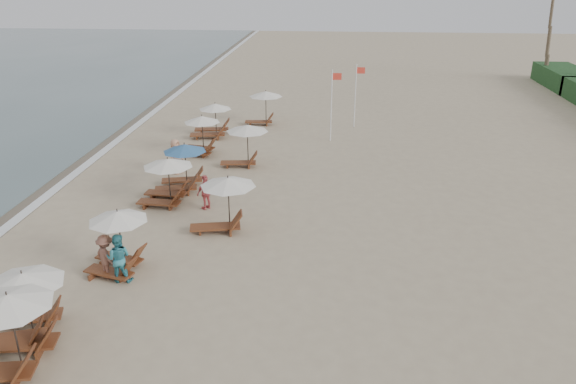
# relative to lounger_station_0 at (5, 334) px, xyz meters

# --- Properties ---
(ground) EXTENTS (160.00, 160.00, 0.00)m
(ground) POSITION_rel_lounger_station_0_xyz_m (6.31, 2.63, -1.04)
(ground) COLOR tan
(ground) RESTS_ON ground
(wet_sand_band) EXTENTS (3.20, 140.00, 0.01)m
(wet_sand_band) POSITION_rel_lounger_station_0_xyz_m (-6.19, 12.63, -1.03)
(wet_sand_band) COLOR #6B5E4C
(wet_sand_band) RESTS_ON ground
(foam_line) EXTENTS (0.50, 140.00, 0.02)m
(foam_line) POSITION_rel_lounger_station_0_xyz_m (-4.89, 12.63, -1.03)
(foam_line) COLOR white
(foam_line) RESTS_ON ground
(lounger_station_0) EXTENTS (2.77, 2.37, 2.26)m
(lounger_station_0) POSITION_rel_lounger_station_0_xyz_m (0.00, 0.00, 0.00)
(lounger_station_0) COLOR brown
(lounger_station_0) RESTS_ON ground
(lounger_station_1) EXTENTS (2.55, 2.27, 2.07)m
(lounger_station_1) POSITION_rel_lounger_station_0_xyz_m (-0.30, 1.35, 0.06)
(lounger_station_1) COLOR brown
(lounger_station_1) RESTS_ON ground
(lounger_station_2) EXTENTS (2.33, 2.06, 2.31)m
(lounger_station_2) POSITION_rel_lounger_station_0_xyz_m (1.02, 5.13, 0.14)
(lounger_station_2) COLOR brown
(lounger_station_2) RESTS_ON ground
(lounger_station_3) EXTENTS (2.53, 2.21, 2.11)m
(lounger_station_3) POSITION_rel_lounger_station_0_xyz_m (0.91, 11.20, 0.03)
(lounger_station_3) COLOR brown
(lounger_station_3) RESTS_ON ground
(lounger_station_4) EXTENTS (2.51, 2.24, 2.25)m
(lounger_station_4) POSITION_rel_lounger_station_0_xyz_m (1.18, 12.92, 0.00)
(lounger_station_4) COLOR brown
(lounger_station_4) RESTS_ON ground
(lounger_station_5) EXTENTS (2.34, 2.03, 2.21)m
(lounger_station_5) POSITION_rel_lounger_station_0_xyz_m (0.80, 18.30, 0.09)
(lounger_station_5) COLOR brown
(lounger_station_5) RESTS_ON ground
(lounger_station_6) EXTENTS (2.63, 2.28, 2.09)m
(lounger_station_6) POSITION_rel_lounger_station_0_xyz_m (0.68, 21.86, -0.12)
(lounger_station_6) COLOR brown
(lounger_station_6) RESTS_ON ground
(inland_station_0) EXTENTS (2.75, 2.24, 2.22)m
(inland_station_0) POSITION_rel_lounger_station_0_xyz_m (4.04, 8.65, 0.31)
(inland_station_0) COLOR brown
(inland_station_0) RESTS_ON ground
(inland_station_1) EXTENTS (2.63, 2.24, 2.22)m
(inland_station_1) POSITION_rel_lounger_station_0_xyz_m (3.62, 16.50, 0.38)
(inland_station_1) COLOR brown
(inland_station_1) RESTS_ON ground
(inland_station_2) EXTENTS (2.58, 2.24, 2.22)m
(inland_station_2) POSITION_rel_lounger_station_0_xyz_m (3.55, 24.94, 0.41)
(inland_station_2) COLOR brown
(inland_station_2) RESTS_ON ground
(beachgoer_mid_a) EXTENTS (0.90, 0.73, 1.74)m
(beachgoer_mid_a) POSITION_rel_lounger_station_0_xyz_m (1.31, 4.53, -0.17)
(beachgoer_mid_a) COLOR teal
(beachgoer_mid_a) RESTS_ON ground
(beachgoer_mid_b) EXTENTS (1.18, 1.10, 1.60)m
(beachgoer_mid_b) POSITION_rel_lounger_station_0_xyz_m (0.82, 4.70, -0.24)
(beachgoer_mid_b) COLOR brown
(beachgoer_mid_b) RESTS_ON ground
(beachgoer_far_a) EXTENTS (0.90, 0.95, 1.58)m
(beachgoer_far_a) POSITION_rel_lounger_station_0_xyz_m (2.88, 10.73, -0.25)
(beachgoer_far_a) COLOR #CF5357
(beachgoer_far_a) RESTS_ON ground
(beachgoer_far_b) EXTENTS (0.83, 1.02, 1.81)m
(beachgoer_far_b) POSITION_rel_lounger_station_0_xyz_m (0.32, 15.10, -0.13)
(beachgoer_far_b) COLOR tan
(beachgoer_far_b) RESTS_ON ground
(flag_pole_near) EXTENTS (0.59, 0.08, 4.33)m
(flag_pole_near) POSITION_rel_lounger_station_0_xyz_m (8.15, 21.50, 1.37)
(flag_pole_near) COLOR silver
(flag_pole_near) RESTS_ON ground
(flag_pole_far) EXTENTS (0.60, 0.08, 4.12)m
(flag_pole_far) POSITION_rel_lounger_station_0_xyz_m (9.66, 24.87, 1.26)
(flag_pole_far) COLOR silver
(flag_pole_far) RESTS_ON ground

